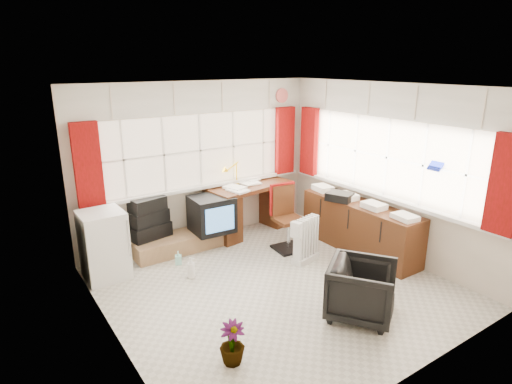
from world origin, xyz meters
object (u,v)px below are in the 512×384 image
task_chair (285,215)px  crt_tv (212,214)px  mini_fridge (104,245)px  desk_lamp (237,168)px  credenza (359,226)px  tv_bench (179,243)px  radiator (306,244)px  desk (248,205)px  office_chair (362,290)px

task_chair → crt_tv: 1.13m
mini_fridge → task_chair: bearing=-12.7°
desk_lamp → crt_tv: size_ratio=0.61×
credenza → tv_bench: 2.75m
radiator → crt_tv: size_ratio=1.05×
crt_tv → mini_fridge: bearing=-176.6°
desk → tv_bench: size_ratio=1.08×
radiator → tv_bench: 1.93m
desk_lamp → credenza: bearing=-56.8°
radiator → mini_fridge: size_ratio=0.72×
office_chair → credenza: bearing=8.7°
tv_bench → desk_lamp: bearing=9.0°
credenza → desk: bearing=121.0°
desk_lamp → task_chair: size_ratio=0.38×
radiator → credenza: 0.95m
task_chair → credenza: size_ratio=0.50×
desk_lamp → tv_bench: size_ratio=0.28×
radiator → office_chair: bearing=-105.8°
office_chair → tv_bench: (-0.95, 2.78, -0.20)m
desk_lamp → task_chair: (0.25, -0.99, -0.56)m
task_chair → office_chair: 2.04m
task_chair → desk: bearing=96.0°
desk_lamp → tv_bench: bearing=-171.0°
desk → desk_lamp: size_ratio=3.91×
task_chair → crt_tv: task_chair is taller
credenza → crt_tv: 2.25m
radiator → mini_fridge: bearing=155.5°
task_chair → tv_bench: task_chair is taller
desk → credenza: size_ratio=0.76×
office_chair → credenza: size_ratio=0.36×
office_chair → radiator: radiator is taller
crt_tv → desk_lamp: bearing=25.8°
task_chair → crt_tv: bearing=143.1°
desk → credenza: desk is taller
desk → credenza: (0.96, -1.60, -0.06)m
radiator → mini_fridge: 2.76m
desk_lamp → mini_fridge: bearing=-169.8°
radiator → crt_tv: bearing=124.2°
task_chair → office_chair: size_ratio=1.40×
desk_lamp → radiator: 1.77m
mini_fridge → desk: bearing=7.2°
credenza → tv_bench: credenza is taller
office_chair → radiator: 1.47m
credenza → office_chair: bearing=-136.4°
desk_lamp → task_chair: 1.17m
tv_bench → mini_fridge: mini_fridge is taller
task_chair → office_chair: (-0.46, -1.98, -0.21)m
desk_lamp → mini_fridge: size_ratio=0.42×
credenza → tv_bench: (-2.28, 1.52, -0.27)m
desk → crt_tv: bearing=-165.3°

